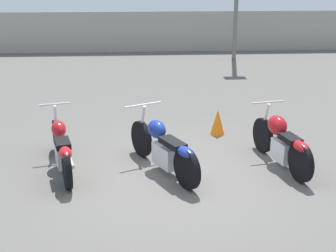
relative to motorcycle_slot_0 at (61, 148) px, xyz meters
The scene contains 6 objects.
ground_plane 1.96m from the motorcycle_slot_0, 10.27° to the right, with size 60.00×60.00×0.00m, color #5B5954.
fence_back 12.27m from the motorcycle_slot_0, 81.19° to the left, with size 40.00×0.04×1.67m.
motorcycle_slot_0 is the anchor object (origin of this frame).
motorcycle_slot_1 1.78m from the motorcycle_slot_0, ahead, with size 1.20×2.09×1.05m.
motorcycle_slot_2 3.87m from the motorcycle_slot_0, ahead, with size 0.70×2.02×1.04m.
traffic_cone_near 3.46m from the motorcycle_slot_0, 28.98° to the left, with size 0.31×0.31×0.55m.
Camera 1 is at (-0.53, -7.31, 3.38)m, focal length 50.00 mm.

